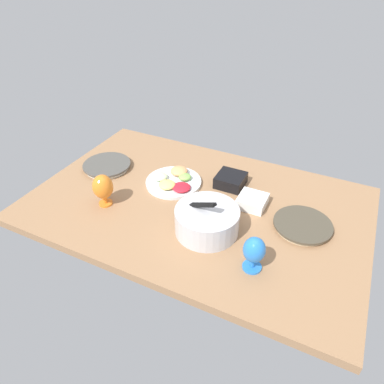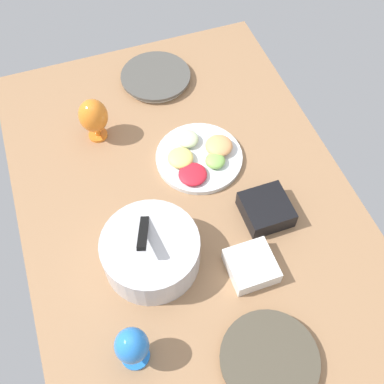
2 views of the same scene
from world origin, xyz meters
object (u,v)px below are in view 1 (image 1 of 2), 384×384
at_px(fruit_platter, 174,181).
at_px(square_bowl_white, 252,201).
at_px(hurricane_glass_orange, 103,187).
at_px(hurricane_glass_blue, 254,251).
at_px(dinner_plate_right, 107,166).
at_px(dinner_plate_left, 303,225).
at_px(square_bowl_black, 231,180).
at_px(mixing_bowl, 207,220).

bearing_deg(fruit_platter, square_bowl_white, -179.47).
height_order(hurricane_glass_orange, hurricane_glass_blue, hurricane_glass_orange).
relative_size(dinner_plate_right, hurricane_glass_blue, 1.72).
xyz_separation_m(fruit_platter, hurricane_glass_blue, (-0.55, 0.38, 0.07)).
height_order(dinner_plate_left, square_bowl_black, square_bowl_black).
height_order(dinner_plate_right, hurricane_glass_blue, hurricane_glass_blue).
bearing_deg(dinner_plate_left, hurricane_glass_blue, 68.47).
bearing_deg(fruit_platter, square_bowl_black, -156.08).
bearing_deg(hurricane_glass_blue, dinner_plate_left, -111.53).
bearing_deg(mixing_bowl, dinner_plate_right, -17.85).
height_order(square_bowl_black, square_bowl_white, square_bowl_black).
relative_size(mixing_bowl, square_bowl_black, 2.05).
height_order(dinner_plate_right, mixing_bowl, mixing_bowl).
distance_m(dinner_plate_left, square_bowl_white, 0.26).
bearing_deg(square_bowl_white, mixing_bowl, 64.67).
bearing_deg(square_bowl_black, hurricane_glass_blue, 119.53).
bearing_deg(hurricane_glass_orange, mixing_bowl, -175.51).
distance_m(mixing_bowl, square_bowl_white, 0.29).
bearing_deg(dinner_plate_right, hurricane_glass_blue, 160.00).
bearing_deg(square_bowl_black, mixing_bowl, 94.99).
xyz_separation_m(dinner_plate_right, square_bowl_black, (-0.68, -0.15, 0.02)).
height_order(mixing_bowl, fruit_platter, mixing_bowl).
relative_size(hurricane_glass_blue, square_bowl_black, 1.09).
relative_size(dinner_plate_left, dinner_plate_right, 0.98).
height_order(hurricane_glass_orange, square_bowl_black, hurricane_glass_orange).
height_order(hurricane_glass_blue, square_bowl_white, hurricane_glass_blue).
bearing_deg(mixing_bowl, fruit_platter, -40.27).
bearing_deg(square_bowl_white, fruit_platter, 0.53).
distance_m(mixing_bowl, hurricane_glass_blue, 0.28).
distance_m(hurricane_glass_blue, square_bowl_white, 0.40).
relative_size(dinner_plate_right, square_bowl_black, 1.87).
bearing_deg(hurricane_glass_orange, square_bowl_black, -139.34).
distance_m(hurricane_glass_orange, square_bowl_black, 0.64).
bearing_deg(fruit_platter, dinner_plate_left, 175.53).
relative_size(dinner_plate_left, mixing_bowl, 0.90).
xyz_separation_m(dinner_plate_right, hurricane_glass_orange, (-0.20, 0.27, 0.08)).
bearing_deg(dinner_plate_left, dinner_plate_right, -1.39).
relative_size(dinner_plate_right, mixing_bowl, 0.91).
xyz_separation_m(dinner_plate_right, square_bowl_white, (-0.84, -0.03, 0.01)).
bearing_deg(mixing_bowl, hurricane_glass_orange, 4.49).
distance_m(fruit_platter, hurricane_glass_blue, 0.67).
distance_m(hurricane_glass_blue, square_bowl_black, 0.57).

